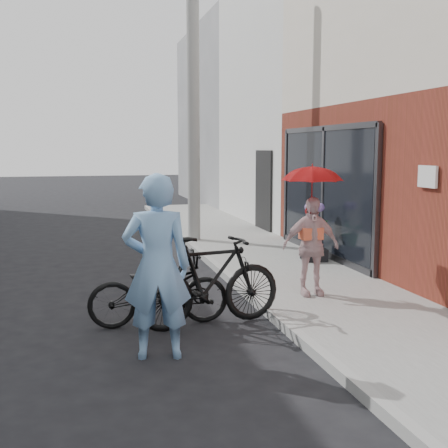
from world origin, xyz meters
name	(u,v)px	position (x,y,z in m)	size (l,w,h in m)	color
ground	(205,329)	(0.00, 0.00, 0.00)	(80.00, 80.00, 0.00)	black
sidewalk	(302,278)	(2.10, 2.00, 0.06)	(2.20, 24.00, 0.12)	gray
curb	(234,282)	(0.94, 2.00, 0.06)	(0.12, 24.00, 0.12)	#9E9E99
plaster_building	(372,105)	(7.20, 9.00, 3.50)	(8.00, 6.00, 7.00)	silver
east_building_far	(288,117)	(7.20, 16.00, 3.50)	(8.00, 8.00, 7.00)	gray
utility_pole	(193,89)	(1.10, 6.00, 3.50)	(0.28, 0.28, 7.00)	#9E9E99
officer	(157,267)	(-0.68, -0.77, 0.98)	(0.71, 0.47, 1.96)	#7DAEDF
bike_left	(159,289)	(-0.52, 0.30, 0.46)	(0.61, 1.75, 0.92)	black
bike_right	(209,281)	(0.09, 0.12, 0.57)	(0.54, 1.90, 1.14)	black
kimono_woman	(311,246)	(1.72, 0.78, 0.82)	(0.82, 0.34, 1.41)	beige
parasol	(312,171)	(1.72, 0.78, 1.88)	(0.81, 0.81, 0.71)	red
planter	(314,254)	(2.78, 3.06, 0.23)	(0.43, 0.43, 0.23)	black
potted_plant	(314,234)	(2.78, 3.06, 0.62)	(0.50, 0.43, 0.55)	#2E7437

